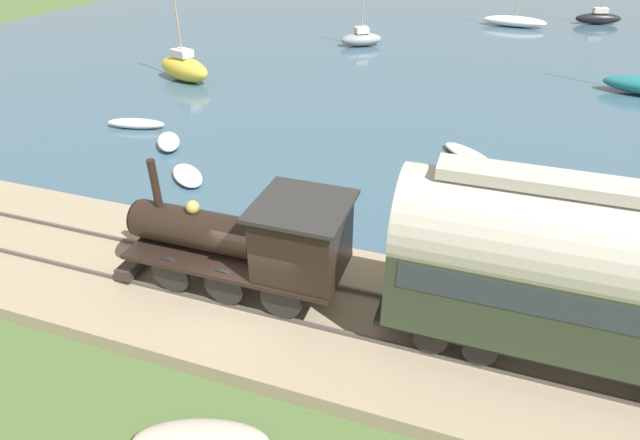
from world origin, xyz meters
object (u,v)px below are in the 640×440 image
(sailboat_white, at_px, (514,21))
(rowboat_off_pier, at_px, (187,175))
(steam_locomotive, at_px, (256,238))
(rowboat_far_out, at_px, (168,142))
(sailboat_black, at_px, (599,17))
(passenger_coach, at_px, (599,274))
(rowboat_near_shore, at_px, (136,123))
(sailboat_gray, at_px, (361,38))
(sailboat_yellow, at_px, (184,68))
(rowboat_mid_harbor, at_px, (468,154))

(sailboat_white, height_order, rowboat_off_pier, sailboat_white)
(steam_locomotive, height_order, rowboat_far_out, steam_locomotive)
(sailboat_black, bearing_deg, rowboat_off_pier, 139.86)
(sailboat_black, bearing_deg, rowboat_far_out, 135.38)
(passenger_coach, bearing_deg, rowboat_far_out, 62.42)
(rowboat_off_pier, height_order, rowboat_near_shore, rowboat_near_shore)
(sailboat_gray, xyz_separation_m, sailboat_yellow, (-12.72, 8.15, 0.26))
(sailboat_gray, distance_m, rowboat_near_shore, 21.43)
(steam_locomotive, relative_size, passenger_coach, 0.72)
(rowboat_mid_harbor, bearing_deg, passenger_coach, -122.54)
(steam_locomotive, bearing_deg, sailboat_white, -8.46)
(sailboat_white, relative_size, rowboat_near_shore, 2.73)
(rowboat_near_shore, distance_m, rowboat_mid_harbor, 16.05)
(steam_locomotive, height_order, rowboat_off_pier, steam_locomotive)
(rowboat_far_out, distance_m, rowboat_mid_harbor, 13.50)
(sailboat_gray, xyz_separation_m, sailboat_white, (11.84, -11.42, -0.08))
(rowboat_far_out, xyz_separation_m, rowboat_mid_harbor, (3.17, -13.13, -0.09))
(sailboat_white, xyz_separation_m, rowboat_off_pier, (-36.37, 12.23, -0.31))
(passenger_coach, bearing_deg, rowboat_off_pier, 66.62)
(sailboat_white, distance_m, rowboat_near_shore, 36.83)
(sailboat_yellow, relative_size, sailboat_black, 0.76)
(sailboat_gray, xyz_separation_m, rowboat_mid_harbor, (-18.81, -9.78, -0.40))
(rowboat_off_pier, xyz_separation_m, rowboat_near_shore, (4.02, 5.37, 0.06))
(sailboat_white, height_order, rowboat_far_out, sailboat_white)
(sailboat_white, bearing_deg, rowboat_mid_harbor, -176.40)
(rowboat_mid_harbor, bearing_deg, sailboat_gray, 70.05)
(sailboat_gray, distance_m, rowboat_off_pier, 24.55)
(steam_locomotive, relative_size, rowboat_mid_harbor, 2.34)
(passenger_coach, relative_size, rowboat_mid_harbor, 3.23)
(sailboat_white, xyz_separation_m, rowboat_far_out, (-33.82, 14.77, -0.23))
(sailboat_white, distance_m, sailboat_yellow, 31.41)
(steam_locomotive, distance_m, rowboat_off_pier, 8.63)
(sailboat_gray, relative_size, sailboat_yellow, 0.76)
(passenger_coach, relative_size, sailboat_yellow, 1.21)
(steam_locomotive, xyz_separation_m, rowboat_far_out, (8.47, 8.48, -1.96))
(sailboat_gray, bearing_deg, sailboat_yellow, 115.46)
(sailboat_yellow, bearing_deg, rowboat_far_out, -133.79)
(passenger_coach, height_order, sailboat_gray, sailboat_gray)
(sailboat_gray, xyz_separation_m, rowboat_near_shore, (-20.51, 6.18, -0.33))
(sailboat_black, xyz_separation_m, rowboat_far_out, (-37.50, 22.22, -0.37))
(steam_locomotive, xyz_separation_m, rowboat_off_pier, (5.91, 5.94, -2.04))
(passenger_coach, relative_size, sailboat_white, 1.06)
(sailboat_gray, bearing_deg, rowboat_far_out, 139.45)
(sailboat_gray, bearing_deg, rowboat_near_shore, 131.34)
(steam_locomotive, relative_size, sailboat_gray, 1.16)
(sailboat_gray, bearing_deg, sailboat_white, -75.86)
(sailboat_yellow, bearing_deg, rowboat_off_pier, -129.35)
(steam_locomotive, bearing_deg, rowboat_mid_harbor, -21.75)
(passenger_coach, bearing_deg, sailboat_white, 1.96)
(steam_locomotive, distance_m, sailboat_white, 42.79)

